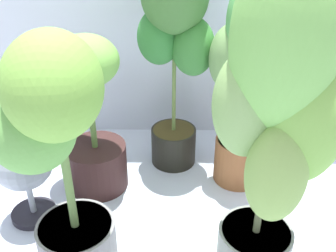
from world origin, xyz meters
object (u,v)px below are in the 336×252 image
(potted_plant_back_left, at_px, (86,111))
(floor_fan, at_px, (23,164))
(potted_plant_back_right, at_px, (243,75))
(potted_plant_front_right, at_px, (277,116))
(potted_plant_front_left, at_px, (53,143))
(potted_plant_back_center, at_px, (175,38))

(potted_plant_back_left, distance_m, floor_fan, 0.32)
(potted_plant_back_right, xyz_separation_m, potted_plant_back_left, (-0.64, -0.06, -0.14))
(potted_plant_front_right, bearing_deg, potted_plant_front_left, 174.27)
(potted_plant_front_right, height_order, potted_plant_back_left, potted_plant_front_right)
(potted_plant_back_center, relative_size, potted_plant_front_left, 1.14)
(floor_fan, bearing_deg, potted_plant_back_center, -138.04)
(potted_plant_back_right, relative_size, potted_plant_front_right, 0.82)
(potted_plant_back_right, relative_size, potted_plant_back_center, 0.94)
(potted_plant_back_left, xyz_separation_m, potted_plant_back_center, (0.36, 0.19, 0.25))
(potted_plant_back_right, distance_m, potted_plant_front_left, 0.81)
(potted_plant_back_right, distance_m, floor_fan, 0.93)
(potted_plant_back_left, bearing_deg, potted_plant_back_right, 5.10)
(potted_plant_front_left, bearing_deg, potted_plant_back_left, 90.10)
(potted_plant_back_left, relative_size, potted_plant_back_center, 0.72)
(potted_plant_front_right, relative_size, potted_plant_front_left, 1.30)
(potted_plant_front_right, relative_size, potted_plant_back_left, 1.60)
(potted_plant_back_left, bearing_deg, floor_fan, -134.40)
(potted_plant_front_left, bearing_deg, floor_fan, 132.81)
(potted_plant_front_right, height_order, floor_fan, potted_plant_front_right)
(potted_plant_back_right, relative_size, potted_plant_front_left, 1.07)
(potted_plant_back_right, xyz_separation_m, potted_plant_front_right, (-0.00, -0.57, 0.13))
(potted_plant_back_center, xyz_separation_m, potted_plant_front_left, (-0.36, -0.63, -0.11))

